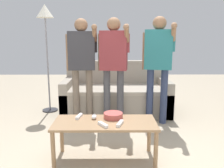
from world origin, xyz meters
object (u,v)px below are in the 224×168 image
object	(u,v)px
coffee_table	(105,127)
game_remote_nunchuk	(94,117)
couch	(116,95)
game_remote_wand_far	(103,125)
game_remote_wand_near	(79,116)
game_remote_wand_spare	(120,123)
player_left	(82,59)
snack_bowl	(113,115)
floor_lamp	(45,22)
player_center	(114,59)
player_right	(158,58)

from	to	relation	value
coffee_table	game_remote_nunchuk	world-z (taller)	game_remote_nunchuk
couch	game_remote_wand_far	bearing A→B (deg)	-95.37
couch	coffee_table	distance (m)	1.75
game_remote_wand_near	game_remote_wand_spare	bearing A→B (deg)	-25.89
coffee_table	player_left	bearing A→B (deg)	107.55
game_remote_nunchuk	player_left	distance (m)	1.27
player_left	game_remote_nunchuk	bearing A→B (deg)	-76.91
coffee_table	snack_bowl	distance (m)	0.17
floor_lamp	game_remote_wand_near	xyz separation A→B (m)	(0.77, -1.65, -1.14)
game_remote_nunchuk	game_remote_wand_far	world-z (taller)	game_remote_nunchuk
player_left	player_center	size ratio (longest dim) A/B	1.00
player_left	game_remote_wand_spare	distance (m)	1.51
game_remote_nunchuk	player_right	size ratio (longest dim) A/B	0.05
couch	snack_bowl	distance (m)	1.64
game_remote_wand_far	game_remote_nunchuk	bearing A→B (deg)	115.93
game_remote_nunchuk	player_left	xyz separation A→B (m)	(-0.26, 1.11, 0.55)
couch	coffee_table	bearing A→B (deg)	-95.19
couch	snack_bowl	world-z (taller)	couch
player_left	game_remote_wand_far	xyz separation A→B (m)	(0.36, -1.33, -0.56)
game_remote_nunchuk	game_remote_wand_spare	size ratio (longest dim) A/B	0.54
snack_bowl	floor_lamp	bearing A→B (deg)	124.91
player_right	game_remote_nunchuk	bearing A→B (deg)	-130.45
snack_bowl	player_right	bearing A→B (deg)	56.14
player_left	player_center	world-z (taller)	player_center
player_center	game_remote_wand_near	size ratio (longest dim) A/B	10.41
game_remote_nunchuk	player_center	xyz separation A→B (m)	(0.23, 1.04, 0.55)
coffee_table	game_remote_wand_near	world-z (taller)	game_remote_wand_near
coffee_table	player_left	size ratio (longest dim) A/B	0.68
game_remote_wand_far	player_left	bearing A→B (deg)	105.29
player_center	game_remote_wand_far	size ratio (longest dim) A/B	11.25
player_left	snack_bowl	bearing A→B (deg)	-66.64
snack_bowl	game_remote_wand_near	distance (m)	0.38
player_left	coffee_table	bearing A→B (deg)	-72.45
game_remote_nunchuk	player_center	distance (m)	1.20
floor_lamp	player_left	xyz separation A→B (m)	(0.69, -0.57, -0.58)
couch	snack_bowl	bearing A→B (deg)	-92.43
snack_bowl	game_remote_wand_spare	world-z (taller)	snack_bowl
player_left	floor_lamp	bearing A→B (deg)	140.28
game_remote_nunchuk	player_right	distance (m)	1.50
couch	game_remote_nunchuk	xyz separation A→B (m)	(-0.28, -1.65, 0.16)
game_remote_nunchuk	game_remote_wand_spare	bearing A→B (deg)	-33.11
game_remote_wand_far	player_right	bearing A→B (deg)	57.86
coffee_table	game_remote_wand_near	xyz separation A→B (m)	(-0.29, 0.13, 0.07)
game_remote_wand_near	game_remote_wand_spare	world-z (taller)	same
game_remote_nunchuk	game_remote_wand_far	xyz separation A→B (m)	(0.10, -0.21, -0.01)
player_left	game_remote_wand_near	bearing A→B (deg)	-85.40
couch	game_remote_wand_near	world-z (taller)	couch
coffee_table	game_remote_wand_far	distance (m)	0.15
player_center	game_remote_wand_spare	size ratio (longest dim) A/B	9.96
floor_lamp	game_remote_wand_spare	xyz separation A→B (m)	(1.22, -1.86, -1.14)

